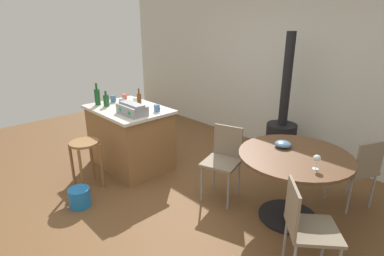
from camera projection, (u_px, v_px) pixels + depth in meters
name	position (u px, v px, depth m)	size (l,w,h in m)	color
ground_plane	(173.00, 204.00, 3.69)	(8.80, 8.80, 0.00)	brown
back_wall	(292.00, 68.00, 4.80)	(8.00, 0.10, 2.70)	beige
kitchen_island	(130.00, 137.00, 4.52)	(1.19, 0.85, 0.89)	olive
wooden_stool	(85.00, 153.00, 3.91)	(0.36, 0.36, 0.63)	olive
dining_table	(293.00, 170.00, 3.25)	(1.16, 1.16, 0.77)	black
folding_chair_near	(305.00, 224.00, 2.52)	(0.56, 0.56, 0.86)	#7F705B
folding_chair_far	(358.00, 168.00, 3.48)	(0.53, 0.53, 0.85)	#7F705B
folding_chair_left	(224.00, 157.00, 3.70)	(0.50, 0.50, 0.88)	#7F705B
wood_stove	(281.00, 134.00, 4.57)	(0.44, 0.45, 1.93)	black
toolbox	(132.00, 109.00, 4.05)	(0.43, 0.24, 0.15)	gray
bottle_0	(106.00, 100.00, 4.42)	(0.08, 0.08, 0.22)	#194C23
bottle_1	(139.00, 100.00, 4.32)	(0.06, 0.06, 0.28)	#603314
bottle_2	(97.00, 97.00, 4.48)	(0.08, 0.08, 0.32)	#194C23
cup_0	(136.00, 101.00, 4.55)	(0.11, 0.07, 0.10)	white
cup_1	(157.00, 108.00, 4.18)	(0.12, 0.08, 0.10)	#4C7099
cup_2	(125.00, 97.00, 4.77)	(0.11, 0.07, 0.09)	#DB6651
cup_3	(113.00, 99.00, 4.65)	(0.12, 0.08, 0.10)	#4C7099
cup_4	(122.00, 102.00, 4.47)	(0.12, 0.08, 0.09)	#4C7099
wine_glass	(317.00, 159.00, 2.85)	(0.07, 0.07, 0.14)	silver
serving_bowl	(283.00, 144.00, 3.36)	(0.18, 0.18, 0.07)	#4C7099
plastic_bucket	(80.00, 197.00, 3.62)	(0.25, 0.25, 0.22)	blue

